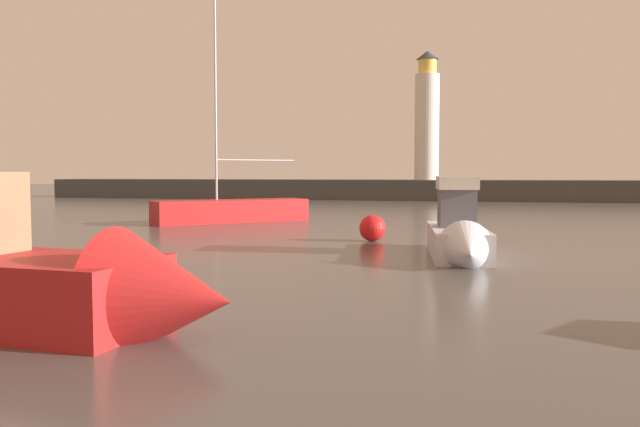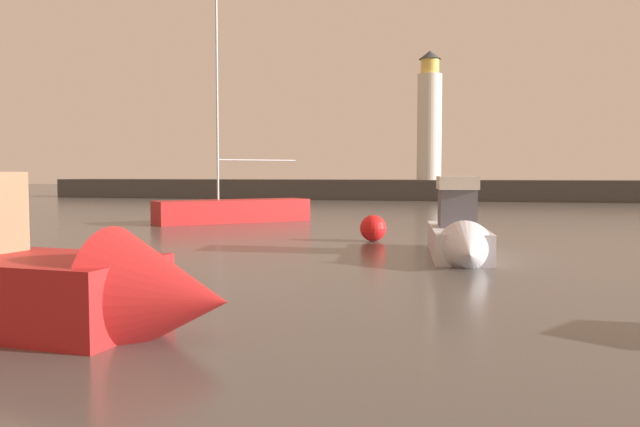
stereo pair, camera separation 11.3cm
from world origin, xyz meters
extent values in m
plane|color=#4C4742|center=(0.00, 33.42, 0.00)|extent=(220.00, 220.00, 0.00)
cube|color=#423F3D|center=(0.00, 66.83, 1.05)|extent=(82.61, 6.34, 2.09)
cylinder|color=silver|center=(0.80, 66.83, 7.56)|extent=(2.53, 2.53, 10.95)
cylinder|color=#F2CC59|center=(0.80, 66.83, 13.80)|extent=(1.89, 1.89, 1.53)
cone|color=#33383D|center=(0.80, 66.83, 15.01)|extent=(2.27, 2.27, 0.88)
cube|color=silver|center=(4.94, 20.81, 0.48)|extent=(2.39, 5.84, 0.96)
cone|color=silver|center=(5.31, 17.56, 0.53)|extent=(1.86, 1.77, 1.69)
cube|color=#595960|center=(4.90, 21.14, 1.60)|extent=(1.38, 1.87, 1.28)
cube|color=silver|center=(4.90, 21.14, 2.46)|extent=(1.52, 2.06, 0.45)
cone|color=#B21E1E|center=(0.53, 8.27, 0.71)|extent=(2.40, 2.53, 2.35)
cube|color=#B21E1E|center=(-7.87, 32.93, 0.64)|extent=(7.94, 7.54, 1.28)
cylinder|color=#B7B7BC|center=(-8.52, 32.33, 7.56)|extent=(0.12, 0.12, 12.56)
cylinder|color=#B7B7BC|center=(-6.73, 33.97, 3.54)|extent=(3.64, 3.36, 0.09)
sphere|color=red|center=(1.46, 24.61, 0.54)|extent=(1.08, 1.08, 1.08)
camera|label=1|loc=(5.37, -1.50, 2.79)|focal=36.19mm
camera|label=2|loc=(5.48, -1.47, 2.79)|focal=36.19mm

